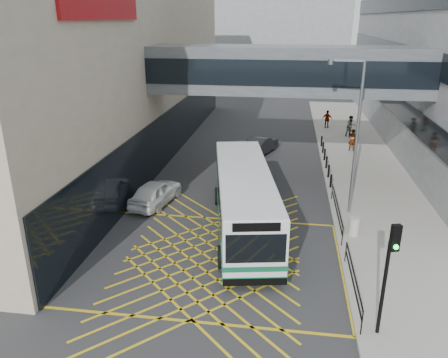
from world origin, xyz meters
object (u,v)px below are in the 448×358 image
at_px(street_lamp, 354,130).
at_px(car_white, 156,192).
at_px(pedestrian_b, 351,126).
at_px(traffic_light, 389,265).
at_px(bus, 244,198).
at_px(car_silver, 252,150).
at_px(litter_bin, 354,226).
at_px(car_dark, 261,145).
at_px(pedestrian_a, 352,140).
at_px(pedestrian_c, 327,119).

bearing_deg(street_lamp, car_white, -173.40).
bearing_deg(pedestrian_b, traffic_light, -122.47).
height_order(bus, car_silver, bus).
bearing_deg(litter_bin, street_lamp, 91.55).
height_order(car_dark, pedestrian_a, pedestrian_a).
height_order(litter_bin, pedestrian_c, pedestrian_c).
xyz_separation_m(litter_bin, pedestrian_c, (0.34, 23.76, 0.41)).
bearing_deg(bus, pedestrian_b, 58.07).
bearing_deg(pedestrian_c, car_dark, 74.87).
relative_size(litter_bin, pedestrian_b, 0.50).
relative_size(car_white, traffic_light, 1.10).
distance_m(street_lamp, pedestrian_a, 13.57).
bearing_deg(pedestrian_b, car_dark, -169.63).
bearing_deg(pedestrian_a, pedestrian_c, -91.47).
xyz_separation_m(bus, litter_bin, (5.73, -0.26, -1.12)).
bearing_deg(pedestrian_b, car_white, -155.07).
bearing_deg(pedestrian_c, traffic_light, 107.12).
xyz_separation_m(bus, pedestrian_b, (8.01, 20.39, -0.63)).
bearing_deg(litter_bin, traffic_light, -90.57).
xyz_separation_m(traffic_light, pedestrian_a, (1.88, 23.42, -1.92)).
distance_m(street_lamp, litter_bin, 5.25).
relative_size(car_dark, car_silver, 1.15).
bearing_deg(car_silver, traffic_light, 115.16).
distance_m(bus, car_silver, 13.00).
bearing_deg(pedestrian_c, street_lamp, 106.73).
bearing_deg(car_silver, pedestrian_a, -154.43).
xyz_separation_m(bus, traffic_light, (5.66, -7.94, 1.23)).
relative_size(car_dark, pedestrian_c, 2.60).
distance_m(car_silver, pedestrian_b, 11.46).
distance_m(traffic_light, pedestrian_b, 28.49).
xyz_separation_m(pedestrian_a, pedestrian_c, (-1.46, 8.01, -0.03)).
bearing_deg(car_silver, bus, 101.26).
bearing_deg(bus, car_dark, 79.70).
height_order(car_white, pedestrian_b, pedestrian_b).
height_order(street_lamp, pedestrian_a, street_lamp).
relative_size(car_silver, pedestrian_a, 2.19).
xyz_separation_m(traffic_light, pedestrian_c, (0.42, 31.43, -1.95)).
bearing_deg(car_white, pedestrian_a, -124.17).
bearing_deg(car_silver, car_white, 72.82).
xyz_separation_m(bus, pedestrian_a, (7.53, 15.49, -0.68)).
relative_size(car_white, street_lamp, 0.56).
bearing_deg(car_dark, street_lamp, 136.22).
xyz_separation_m(litter_bin, pedestrian_a, (1.80, 15.75, 0.44)).
height_order(pedestrian_b, pedestrian_c, pedestrian_b).
xyz_separation_m(litter_bin, pedestrian_b, (2.28, 20.65, 0.49)).
distance_m(car_dark, car_silver, 1.31).
xyz_separation_m(car_white, car_silver, (4.97, 10.42, -0.14)).
xyz_separation_m(car_white, pedestrian_c, (11.71, 20.98, 0.29)).
bearing_deg(car_silver, pedestrian_c, -114.26).
height_order(car_white, pedestrian_a, pedestrian_a).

